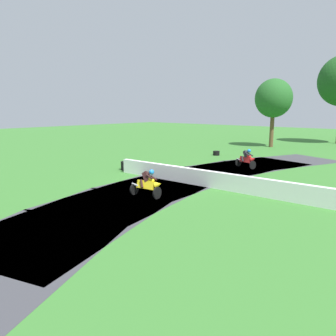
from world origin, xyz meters
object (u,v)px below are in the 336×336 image
object	(u,v)px
motorcycle_chase_yellow	(148,184)
tire_stack_near	(216,153)
motorcycle_lead_red	(247,159)
tire_stack_mid_a	(125,166)

from	to	relation	value
motorcycle_chase_yellow	tire_stack_near	world-z (taller)	motorcycle_chase_yellow
motorcycle_lead_red	tire_stack_mid_a	bearing A→B (deg)	-133.73
motorcycle_chase_yellow	tire_stack_mid_a	distance (m)	7.23
tire_stack_near	tire_stack_mid_a	size ratio (longest dim) A/B	0.99
tire_stack_mid_a	tire_stack_near	bearing A→B (deg)	84.60
motorcycle_lead_red	tire_stack_mid_a	distance (m)	8.78
motorcycle_lead_red	motorcycle_chase_yellow	size ratio (longest dim) A/B	1.03
motorcycle_chase_yellow	tire_stack_mid_a	xyz separation A→B (m)	(-6.07, 3.91, -0.33)
motorcycle_lead_red	tire_stack_mid_a	size ratio (longest dim) A/B	2.86
motorcycle_lead_red	tire_stack_near	world-z (taller)	motorcycle_lead_red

